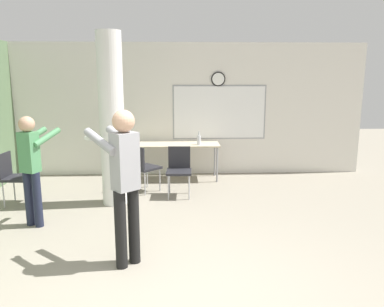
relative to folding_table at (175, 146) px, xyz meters
The scene contains 9 objects.
wall_back 0.87m from the folding_table, 80.78° to the left, with size 8.00×0.15×2.80m.
support_pillar 1.92m from the folding_table, 124.36° to the right, with size 0.40×0.40×2.80m.
folding_table is the anchor object (origin of this frame).
bottle_on_table 0.52m from the folding_table, 11.85° to the right, with size 0.07×0.07×0.27m.
chair_by_left_wall 3.04m from the folding_table, 151.36° to the right, with size 0.47×0.47×0.87m.
chair_table_left 1.07m from the folding_table, 123.99° to the right, with size 0.62×0.62×0.87m.
chair_table_front 1.11m from the folding_table, 85.93° to the right, with size 0.46×0.46×0.87m.
person_watching_back 3.12m from the folding_table, 129.57° to the right, with size 0.51×0.63×1.57m.
person_playing_front 3.65m from the folding_table, 98.43° to the right, with size 0.66×0.68×1.75m.
Camera 1 is at (-0.01, -3.00, 2.09)m, focal length 35.00 mm.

